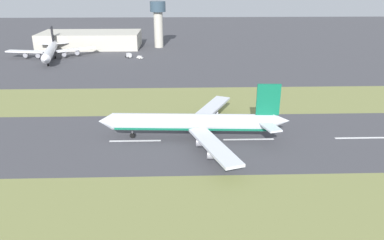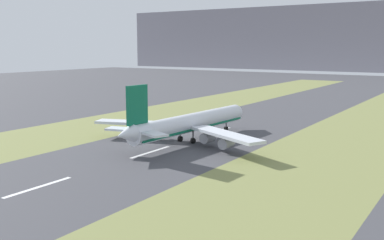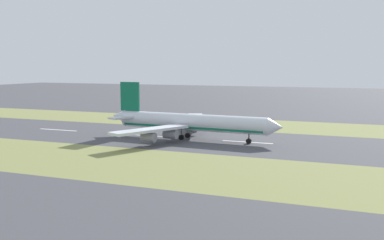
{
  "view_description": "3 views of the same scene",
  "coord_description": "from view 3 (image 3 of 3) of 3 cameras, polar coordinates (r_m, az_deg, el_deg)",
  "views": [
    {
      "loc": [
        -119.92,
        9.23,
        54.63
      ],
      "look_at": [
        1.6,
        5.39,
        7.0
      ],
      "focal_mm": 35.0,
      "sensor_mm": 36.0,
      "label": 1
    },
    {
      "loc": [
        80.49,
        -116.36,
        30.59
      ],
      "look_at": [
        1.6,
        5.39,
        7.0
      ],
      "focal_mm": 42.0,
      "sensor_mm": 36.0,
      "label": 2
    },
    {
      "loc": [
        149.96,
        64.01,
        26.63
      ],
      "look_at": [
        1.6,
        5.39,
        7.0
      ],
      "focal_mm": 42.0,
      "sensor_mm": 36.0,
      "label": 3
    }
  ],
  "objects": [
    {
      "name": "centreline_dash_mid",
      "position": [
        171.4,
        -6.04,
        -1.96
      ],
      "size": [
        1.2,
        18.0,
        0.01
      ],
      "primitive_type": "cube",
      "color": "silver",
      "rests_on": "ground"
    },
    {
      "name": "airplane_main_jet",
      "position": [
        161.64,
        -0.61,
        -0.31
      ],
      "size": [
        64.04,
        67.2,
        20.2
      ],
      "color": "silver",
      "rests_on": "ground"
    },
    {
      "name": "grass_median_west",
      "position": [
        206.92,
        3.36,
        -0.39
      ],
      "size": [
        40.0,
        600.0,
        0.01
      ],
      "primitive_type": "cube",
      "color": "olive",
      "rests_on": "ground"
    },
    {
      "name": "ground_plane",
      "position": [
        165.21,
        -1.54,
        -2.26
      ],
      "size": [
        800.0,
        800.0,
        0.0
      ],
      "primitive_type": "plane",
      "color": "#424247"
    },
    {
      "name": "grass_median_east",
      "position": [
        125.78,
        -9.63,
        -5.31
      ],
      "size": [
        40.0,
        600.0,
        0.01
      ],
      "primitive_type": "cube",
      "color": "olive",
      "rests_on": "ground"
    },
    {
      "name": "centreline_dash_near",
      "position": [
        193.04,
        -16.62,
        -1.21
      ],
      "size": [
        1.2,
        18.0,
        0.01
      ],
      "primitive_type": "cube",
      "color": "silver",
      "rests_on": "ground"
    },
    {
      "name": "centreline_dash_far",
      "position": [
        157.12,
        7.02,
        -2.79
      ],
      "size": [
        1.2,
        18.0,
        0.01
      ],
      "primitive_type": "cube",
      "color": "silver",
      "rests_on": "ground"
    }
  ]
}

